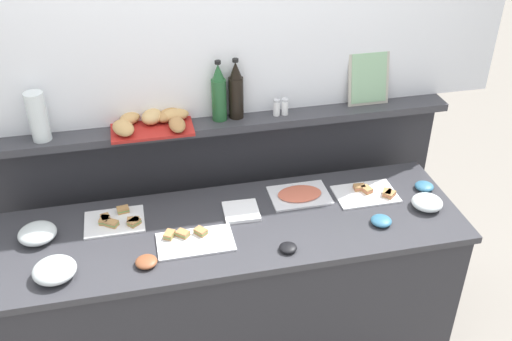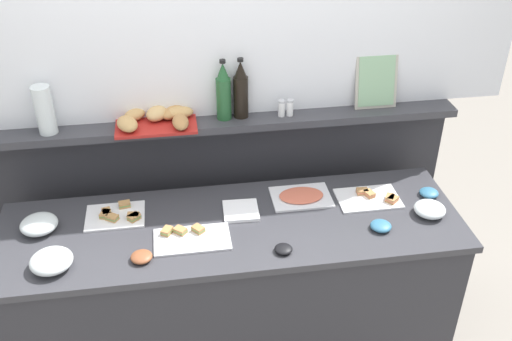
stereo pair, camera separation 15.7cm
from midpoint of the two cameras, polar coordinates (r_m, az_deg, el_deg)
ground_plane at (r=3.87m, az=-4.78°, el=-10.96°), size 12.00×12.00×0.00m
buffet_counter at (r=3.12m, az=-3.50°, el=-12.13°), size 2.22×0.68×0.94m
back_ledge_unit at (r=3.38m, az=-5.08°, el=-3.71°), size 2.49×0.22×1.27m
sandwich_platter_front at (r=3.04m, az=9.36°, el=-2.22°), size 0.31×0.21×0.04m
sandwich_platter_side at (r=2.73m, az=-7.75°, el=-6.74°), size 0.35×0.20×0.04m
sandwich_platter_rear at (r=2.91m, az=-14.90°, el=-4.76°), size 0.28×0.21×0.04m
cold_cuts_platter at (r=2.99m, az=2.74°, el=-2.39°), size 0.30×0.22×0.02m
glass_bowl_large at (r=2.91m, az=-21.86°, el=-5.75°), size 0.17×0.17×0.07m
glass_bowl_medium at (r=2.68m, az=-20.53°, el=-9.11°), size 0.18×0.18×0.07m
glass_bowl_small at (r=3.00m, az=14.79°, el=-3.08°), size 0.15×0.15×0.06m
condiment_bowl_cream at (r=3.14m, az=14.61°, el=-1.52°), size 0.10×0.10×0.03m
condiment_bowl_red at (r=2.64m, az=-12.28°, el=-8.66°), size 0.10×0.10×0.03m
condiment_bowl_dark at (r=2.85m, az=10.49°, el=-4.84°), size 0.10×0.10×0.03m
condiment_bowl_teal at (r=2.65m, az=1.42°, el=-7.51°), size 0.08×0.08×0.03m
napkin_stack at (r=2.88m, az=-3.01°, el=-4.00°), size 0.18×0.18×0.02m
wine_bottle_green at (r=2.96m, az=-5.15°, el=7.40°), size 0.08×0.08×0.32m
wine_bottle_dark at (r=2.98m, az=-3.47°, el=7.62°), size 0.08×0.08×0.32m
salt_shaker at (r=3.03m, az=0.52°, el=6.08°), size 0.03×0.03×0.09m
pepper_shaker at (r=3.04m, az=1.34°, el=6.16°), size 0.03×0.03×0.09m
bread_basket at (r=2.97m, az=-11.38°, el=4.66°), size 0.41×0.27×0.08m
framed_picture at (r=3.16m, az=9.45°, el=8.82°), size 0.22×0.07×0.29m
water_carafe at (r=2.98m, az=-21.79°, el=4.85°), size 0.09×0.09×0.24m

